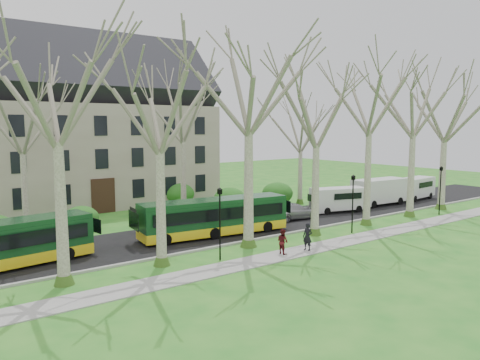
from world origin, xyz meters
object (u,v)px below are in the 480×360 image
sedan (294,211)px  van_b (379,192)px  bus_follow (215,217)px  van_c (415,189)px  pedestrian_a (308,237)px  pedestrian_b (283,241)px  van_a (338,200)px

sedan → van_b: 11.79m
sedan → van_b: van_b is taller
bus_follow → van_c: (26.68, 0.92, -0.21)m
sedan → bus_follow: bearing=102.4°
van_c → bus_follow: bearing=176.7°
pedestrian_a → pedestrian_b: size_ratio=1.13×
bus_follow → van_b: bus_follow is taller
bus_follow → van_b: size_ratio=1.83×
sedan → pedestrian_b: 11.06m
van_c → pedestrian_a: bearing=-167.2°
bus_follow → van_c: size_ratio=2.06×
van_b → pedestrian_b: size_ratio=3.87×
van_b → pedestrian_a: van_b is taller
bus_follow → pedestrian_a: 7.42m
bus_follow → van_a: bus_follow is taller
bus_follow → sedan: (8.74, 0.92, -0.69)m
van_b → pedestrian_b: van_b is taller
van_a → bus_follow: bearing=-158.9°
sedan → pedestrian_b: (-8.08, -7.54, 0.09)m
bus_follow → van_c: 26.69m
sedan → van_b: (11.77, 0.05, 0.63)m
sedan → van_a: 5.61m
van_c → pedestrian_a: (-24.20, -7.89, -0.29)m
pedestrian_b → sedan: bearing=-47.7°
bus_follow → sedan: 8.82m
van_b → pedestrian_b: bearing=-154.9°
bus_follow → van_a: (14.33, 0.90, -0.26)m
van_a → pedestrian_b: 15.61m
pedestrian_a → pedestrian_b: bearing=-114.1°
van_c → pedestrian_a: 25.45m
van_a → pedestrian_a: van_a is taller
pedestrian_a → pedestrian_b: 1.86m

